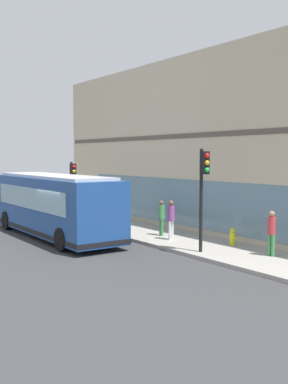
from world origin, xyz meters
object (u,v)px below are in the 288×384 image
at_px(traffic_light_near_corner, 203,181).
at_px(pedestrian_near_hydrant, 161,215).
at_px(pedestrian_by_light_pole, 171,217).
at_px(city_bus_nearside, 54,206).
at_px(fire_hydrant, 233,237).
at_px(pedestrian_near_building_entrance, 272,230).
at_px(traffic_light_down_block, 73,180).

xyz_separation_m(traffic_light_near_corner, pedestrian_near_hydrant, (1.02, 4.04, -1.89)).
xyz_separation_m(pedestrian_near_hydrant, pedestrian_by_light_pole, (-0.33, -1.16, 0.07)).
height_order(city_bus_nearside, traffic_light_near_corner, traffic_light_near_corner).
bearing_deg(city_bus_nearside, fire_hydrant, -54.23).
bearing_deg(city_bus_nearside, pedestrian_near_building_entrance, -63.68).
bearing_deg(pedestrian_near_building_entrance, pedestrian_near_hydrant, 96.12).
height_order(traffic_light_near_corner, traffic_light_down_block, traffic_light_near_corner).
bearing_deg(pedestrian_near_building_entrance, fire_hydrant, 80.33).
distance_m(traffic_light_down_block, pedestrian_by_light_pole, 8.30).
bearing_deg(fire_hydrant, pedestrian_near_building_entrance, -99.67).
bearing_deg(pedestrian_near_building_entrance, city_bus_nearside, 116.32).
height_order(traffic_light_down_block, pedestrian_near_building_entrance, traffic_light_down_block).
xyz_separation_m(pedestrian_near_hydrant, pedestrian_near_building_entrance, (0.65, -6.08, 0.03)).
relative_size(fire_hydrant, pedestrian_by_light_pole, 0.41).
height_order(traffic_light_down_block, pedestrian_near_hydrant, traffic_light_down_block).
xyz_separation_m(traffic_light_near_corner, fire_hydrant, (2.08, 0.37, -2.51)).
bearing_deg(pedestrian_by_light_pole, fire_hydrant, -61.04).
bearing_deg(traffic_light_down_block, traffic_light_near_corner, -88.89).
height_order(fire_hydrant, pedestrian_near_building_entrance, pedestrian_near_building_entrance).
distance_m(fire_hydrant, pedestrian_near_building_entrance, 2.53).
distance_m(traffic_light_near_corner, fire_hydrant, 3.28).
relative_size(city_bus_nearside, pedestrian_near_building_entrance, 5.76).
bearing_deg(city_bus_nearside, traffic_light_down_block, 51.59).
distance_m(pedestrian_by_light_pole, pedestrian_near_building_entrance, 5.02).
distance_m(city_bus_nearside, pedestrian_near_building_entrance, 10.62).
bearing_deg(traffic_light_near_corner, pedestrian_near_building_entrance, -50.77).
height_order(city_bus_nearside, pedestrian_near_hydrant, city_bus_nearside).
distance_m(fire_hydrant, pedestrian_by_light_pole, 2.96).
height_order(traffic_light_down_block, fire_hydrant, traffic_light_down_block).
relative_size(city_bus_nearside, pedestrian_near_hydrant, 5.92).
bearing_deg(traffic_light_near_corner, pedestrian_near_hydrant, 75.87).
relative_size(traffic_light_down_block, pedestrian_by_light_pole, 1.93).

